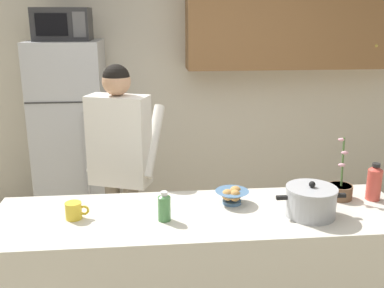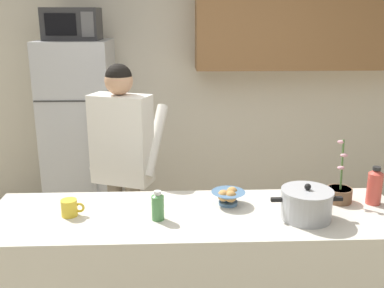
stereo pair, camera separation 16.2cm
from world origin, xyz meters
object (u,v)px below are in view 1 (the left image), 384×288
Objects in this scene: bread_bowl at (232,196)px; bottle_mid_counter at (374,182)px; coffee_mug at (74,211)px; microwave at (63,24)px; bottle_near_edge at (164,206)px; person_near_pot at (120,152)px; cooking_pot at (311,201)px; potted_orchid at (340,189)px; refrigerator at (72,137)px.

bread_bowl is 0.87m from bottle_mid_counter.
microwave is at bearing 99.64° from coffee_mug.
bottle_near_edge is (0.49, -0.07, 0.03)m from coffee_mug.
person_near_pot is 7.28× the size of bottle_mid_counter.
bread_bowl is (0.90, 0.12, 0.00)m from coffee_mug.
bottle_near_edge reaches higher than bread_bowl.
potted_orchid reaches higher than cooking_pot.
bread_bowl is at bearing -54.68° from microwave.
refrigerator is at bearing 112.76° from bottle_near_edge.
potted_orchid is (1.88, -1.72, 0.09)m from refrigerator.
cooking_pot is 0.81m from bottle_near_edge.
bottle_near_edge is at bearing -67.00° from microwave.
coffee_mug is 1.77m from bottle_mid_counter.
bread_bowl is at bearing -55.02° from refrigerator.
person_near_pot is 1.71m from bottle_mid_counter.
potted_orchid reaches higher than coffee_mug.
refrigerator is at bearing 90.07° from microwave.
refrigerator reaches higher than cooking_pot.
microwave is 2.70m from potted_orchid.
bottle_near_edge is (-0.81, 0.02, -0.00)m from cooking_pot.
bread_bowl is 1.20× the size of bottle_near_edge.
bread_bowl is at bearing 7.33° from coffee_mug.
bread_bowl is at bearing -178.44° from potted_orchid.
person_near_pot is at bearing 154.11° from potted_orchid.
refrigerator reaches higher than bottle_mid_counter.
refrigerator is 1.06× the size of person_near_pot.
bottle_mid_counter is (1.77, 0.10, 0.06)m from coffee_mug.
bottle_mid_counter is (1.27, 0.17, 0.03)m from bottle_near_edge.
bottle_mid_counter is at bearing -24.11° from person_near_pot.
cooking_pot is 0.50m from bottle_mid_counter.
cooking_pot reaches higher than coffee_mug.
bread_bowl is (0.69, -0.68, -0.08)m from person_near_pot.
microwave is at bearing 138.04° from potted_orchid.
refrigerator reaches higher than coffee_mug.
bottle_near_edge is (0.80, -1.92, 0.11)m from refrigerator.
coffee_mug is 0.65× the size of bread_bowl.
microwave is 1.22× the size of cooking_pot.
cooking_pot is 0.45m from bread_bowl.
refrigerator is 3.71× the size of microwave.
bread_bowl is at bearing -44.44° from person_near_pot.
bottle_near_edge is at bearing -169.45° from potted_orchid.
cooking_pot is 1.71× the size of bottle_mid_counter.
coffee_mug is at bearing -172.67° from bread_bowl.
coffee_mug is (-0.21, -0.80, -0.09)m from person_near_pot.
person_near_pot is (0.52, -1.03, -0.87)m from microwave.
person_near_pot reaches higher than cooking_pot.
coffee_mug is 0.78× the size of bottle_near_edge.
potted_orchid is at bearing -25.89° from person_near_pot.
microwave is at bearing 125.32° from bread_bowl.
person_near_pot is 1.52m from potted_orchid.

